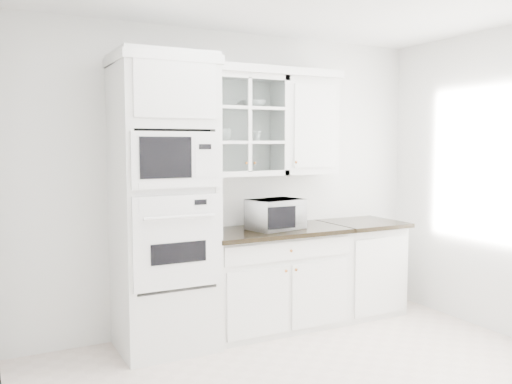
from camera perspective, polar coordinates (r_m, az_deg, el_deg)
room_shell at (r=3.85m, az=5.60°, el=6.44°), size 4.00×3.50×2.70m
oven_column at (r=4.46m, az=-9.64°, el=-1.25°), size 0.76×0.68×2.40m
base_cabinet_run at (r=5.02m, az=1.79°, el=-9.02°), size 1.32×0.67×0.92m
extra_base_cabinet at (r=5.56m, az=10.90°, el=-7.70°), size 0.72×0.67×0.92m
upper_cabinet_glass at (r=4.88m, az=-1.54°, el=7.01°), size 0.80×0.33×0.90m
upper_cabinet_solid at (r=5.21m, az=5.21°, el=6.88°), size 0.55×0.33×0.90m
crown_molding at (r=4.85m, az=-2.57°, el=12.77°), size 2.14×0.38×0.07m
countertop_microwave at (r=4.88m, az=2.00°, el=-2.34°), size 0.54×0.47×0.27m
bowl_a at (r=4.84m, az=-3.33°, el=9.27°), size 0.26×0.26×0.06m
bowl_b at (r=4.97m, az=-0.20°, el=9.22°), size 0.26×0.26×0.07m
cup_a at (r=4.81m, az=-3.46°, el=6.02°), size 0.16×0.16×0.11m
cup_b at (r=4.93m, az=0.01°, el=5.90°), size 0.11×0.11×0.09m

